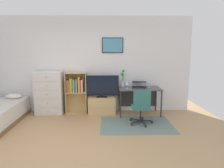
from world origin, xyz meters
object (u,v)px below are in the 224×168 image
(tv_stand, at_px, (102,105))
(television, at_px, (102,86))
(bamboo_vase, at_px, (123,79))
(computer_mouse, at_px, (149,87))
(bookshelf, at_px, (76,89))
(laptop, at_px, (139,85))
(dresser, at_px, (49,93))
(wine_glass, at_px, (127,84))
(desk, at_px, (139,92))
(office_chair, at_px, (141,106))

(tv_stand, distance_m, television, 0.54)
(bamboo_vase, bearing_deg, computer_mouse, -18.29)
(bookshelf, height_order, laptop, bookshelf)
(dresser, bearing_deg, laptop, 0.58)
(dresser, distance_m, wine_glass, 2.16)
(television, relative_size, laptop, 2.03)
(desk, distance_m, wine_glass, 0.47)
(desk, bearing_deg, wine_glass, -156.88)
(computer_mouse, relative_size, wine_glass, 0.58)
(bookshelf, height_order, wine_glass, bookshelf)
(laptop, height_order, wine_glass, wine_glass)
(dresser, bearing_deg, wine_glass, -4.64)
(office_chair, distance_m, laptop, 1.01)
(office_chair, bearing_deg, laptop, 86.76)
(bookshelf, bearing_deg, tv_stand, -3.59)
(office_chair, height_order, computer_mouse, office_chair)
(computer_mouse, bearing_deg, bamboo_vase, 161.71)
(television, bearing_deg, bamboo_vase, 12.23)
(laptop, bearing_deg, television, -170.96)
(bamboo_vase, bearing_deg, television, -167.77)
(bookshelf, xyz_separation_m, television, (0.73, -0.07, 0.09))
(wine_glass, bearing_deg, bamboo_vase, 107.99)
(dresser, relative_size, bamboo_vase, 2.46)
(office_chair, bearing_deg, computer_mouse, 69.53)
(dresser, height_order, bookshelf, dresser)
(television, relative_size, bamboo_vase, 1.94)
(laptop, bearing_deg, desk, -93.55)
(dresser, xyz_separation_m, wine_glass, (2.14, -0.17, 0.28))
(bamboo_vase, bearing_deg, tv_stand, -169.87)
(desk, height_order, bamboo_vase, bamboo_vase)
(office_chair, distance_m, wine_glass, 0.89)
(bookshelf, xyz_separation_m, office_chair, (1.68, -0.98, -0.23))
(television, height_order, wine_glass, television)
(dresser, distance_m, desk, 2.49)
(desk, relative_size, bamboo_vase, 2.34)
(dresser, xyz_separation_m, bookshelf, (0.72, 0.06, 0.09))
(bookshelf, bearing_deg, dresser, -175.17)
(tv_stand, bearing_deg, laptop, 0.55)
(office_chair, relative_size, wine_glass, 4.78)
(dresser, bearing_deg, computer_mouse, -2.34)
(tv_stand, xyz_separation_m, television, (0.00, -0.02, 0.54))
(tv_stand, relative_size, bamboo_vase, 1.57)
(television, distance_m, office_chair, 1.35)
(television, xyz_separation_m, bamboo_vase, (0.59, 0.13, 0.18))
(bamboo_vase, height_order, wine_glass, bamboo_vase)
(bamboo_vase, bearing_deg, dresser, -176.62)
(tv_stand, bearing_deg, bookshelf, 176.41)
(tv_stand, height_order, bamboo_vase, bamboo_vase)
(computer_mouse, bearing_deg, tv_stand, 174.39)
(laptop, bearing_deg, wine_glass, -143.94)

